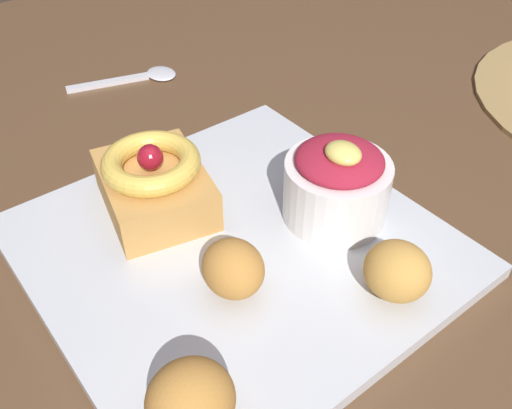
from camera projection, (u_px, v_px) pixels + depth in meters
dining_table at (375, 220)px, 0.61m from camera, size 1.24×1.01×0.73m
front_plate at (236, 247)px, 0.44m from camera, size 0.30×0.30×0.01m
cake_slice at (154, 182)px, 0.45m from camera, size 0.12×0.10×0.06m
berry_ramekin at (337, 183)px, 0.44m from camera, size 0.08×0.08×0.07m
fritter_front at (233, 268)px, 0.39m from camera, size 0.05×0.04×0.04m
fritter_middle at (397, 271)px, 0.39m from camera, size 0.05×0.05×0.04m
fritter_back at (191, 401)px, 0.31m from camera, size 0.05×0.05×0.05m
spoon at (139, 77)px, 0.66m from camera, size 0.06×0.12×0.00m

